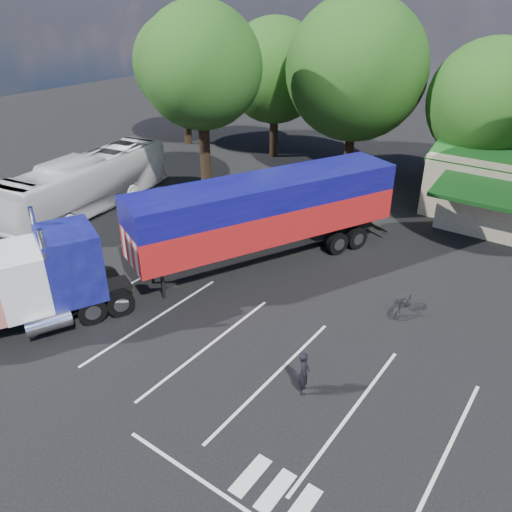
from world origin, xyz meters
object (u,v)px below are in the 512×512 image
Objects in this scene: woman at (304,373)px; bicycle at (403,303)px; semi_truck at (213,226)px; tour_bus at (89,183)px.

woman reaches higher than bicycle.
semi_truck reaches higher than bicycle.
tour_bus is (-21.50, -0.37, 1.30)m from bicycle.
bicycle is at bearing -8.02° from tour_bus.
tour_bus reaches higher than bicycle.
woman is 21.57m from tour_bus.
tour_bus is (-12.42, 2.01, -0.96)m from semi_truck.
bicycle is at bearing -39.26° from woman.
semi_truck reaches higher than woman.
semi_truck is at bearing -18.18° from tour_bus.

